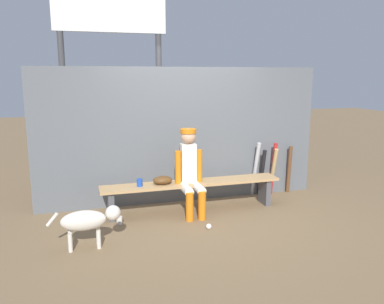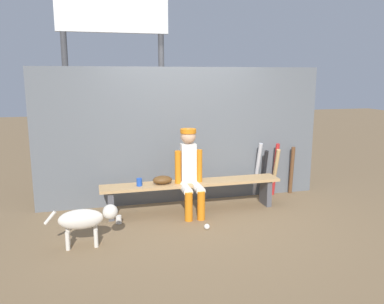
% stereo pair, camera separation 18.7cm
% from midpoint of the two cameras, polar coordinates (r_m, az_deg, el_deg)
% --- Properties ---
extents(ground_plane, '(30.00, 30.00, 0.00)m').
position_cam_midpoint_polar(ground_plane, '(5.89, 0.92, -8.61)').
color(ground_plane, brown).
extents(chainlink_fence, '(4.54, 0.03, 2.12)m').
position_cam_midpoint_polar(chainlink_fence, '(6.10, -0.31, 2.39)').
color(chainlink_fence, '#595E63').
rests_on(chainlink_fence, ground_plane).
extents(dugout_bench, '(2.68, 0.36, 0.45)m').
position_cam_midpoint_polar(dugout_bench, '(5.78, 0.93, -5.30)').
color(dugout_bench, tan).
rests_on(dugout_bench, ground_plane).
extents(player_seated, '(0.41, 0.55, 1.24)m').
position_cam_midpoint_polar(player_seated, '(5.59, 0.67, -2.55)').
color(player_seated, silver).
rests_on(player_seated, ground_plane).
extents(baseball_glove, '(0.28, 0.20, 0.12)m').
position_cam_midpoint_polar(baseball_glove, '(5.64, -3.42, -4.11)').
color(baseball_glove, '#593819').
rests_on(baseball_glove, dugout_bench).
extents(bat_aluminum_silver, '(0.10, 0.25, 0.92)m').
position_cam_midpoint_polar(bat_aluminum_silver, '(6.55, 10.35, -2.55)').
color(bat_aluminum_silver, '#B7B7BC').
rests_on(bat_aluminum_silver, ground_plane).
extents(bat_aluminum_black, '(0.07, 0.23, 0.80)m').
position_cam_midpoint_polar(bat_aluminum_black, '(6.58, 11.32, -3.07)').
color(bat_aluminum_black, black).
rests_on(bat_aluminum_black, ground_plane).
extents(bat_wood_tan, '(0.06, 0.26, 0.81)m').
position_cam_midpoint_polar(bat_wood_tan, '(6.65, 12.87, -2.90)').
color(bat_wood_tan, tan).
rests_on(bat_wood_tan, ground_plane).
extents(bat_aluminum_red, '(0.08, 0.18, 0.90)m').
position_cam_midpoint_polar(bat_aluminum_red, '(6.66, 12.88, -2.52)').
color(bat_aluminum_red, '#B22323').
rests_on(bat_aluminum_red, ground_plane).
extents(bat_wood_dark, '(0.09, 0.14, 0.82)m').
position_cam_midpoint_polar(bat_wood_dark, '(6.85, 15.18, -2.60)').
color(bat_wood_dark, brown).
rests_on(bat_wood_dark, ground_plane).
extents(baseball, '(0.07, 0.07, 0.07)m').
position_cam_midpoint_polar(baseball, '(5.22, 3.25, -10.89)').
color(baseball, white).
rests_on(baseball, ground_plane).
extents(cup_on_ground, '(0.08, 0.08, 0.11)m').
position_cam_midpoint_polar(cup_on_ground, '(5.48, -9.74, -9.74)').
color(cup_on_ground, silver).
rests_on(cup_on_ground, ground_plane).
extents(cup_on_bench, '(0.08, 0.08, 0.11)m').
position_cam_midpoint_polar(cup_on_bench, '(5.57, -6.79, -4.42)').
color(cup_on_bench, '#1E47AD').
rests_on(cup_on_bench, dugout_bench).
extents(scoreboard, '(2.08, 0.27, 3.77)m').
position_cam_midpoint_polar(scoreboard, '(6.74, -10.12, 16.45)').
color(scoreboard, '#3F3F42').
rests_on(scoreboard, ground_plane).
extents(dog, '(0.84, 0.20, 0.49)m').
position_cam_midpoint_polar(dog, '(4.77, -14.21, -9.53)').
color(dog, beige).
rests_on(dog, ground_plane).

